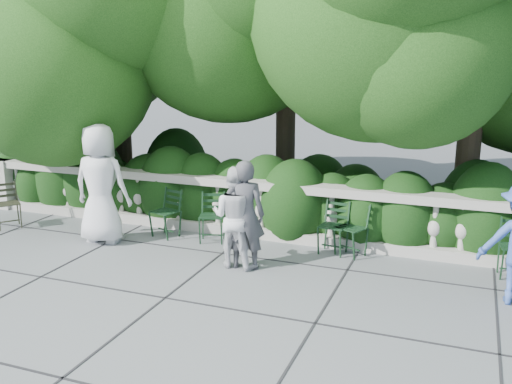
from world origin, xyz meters
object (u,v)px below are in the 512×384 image
(chair_b, at_px, (160,239))
(chair_weathered, at_px, (11,230))
(person_casual_man, at_px, (235,217))
(chair_e, at_px, (344,257))
(person_woman_grey, at_px, (245,215))
(chair_c, at_px, (211,244))
(person_businessman, at_px, (101,184))
(chair_d, at_px, (329,256))

(chair_b, distance_m, chair_weathered, 2.81)
(person_casual_man, bearing_deg, chair_e, -143.01)
(chair_b, xyz_separation_m, person_woman_grey, (1.85, -0.72, 0.81))
(person_woman_grey, relative_size, person_casual_man, 1.07)
(chair_c, height_order, chair_weathered, same)
(chair_b, bearing_deg, chair_weathered, -153.90)
(chair_b, relative_size, person_businessman, 0.42)
(chair_d, bearing_deg, person_woman_grey, -132.95)
(chair_weathered, bearing_deg, chair_c, -43.08)
(chair_e, relative_size, person_woman_grey, 0.52)
(chair_e, bearing_deg, person_casual_man, -123.49)
(chair_d, distance_m, chair_e, 0.24)
(chair_weathered, distance_m, person_businessman, 2.20)
(chair_b, relative_size, chair_weathered, 1.00)
(chair_d, bearing_deg, chair_weathered, -166.95)
(chair_b, relative_size, chair_d, 1.00)
(chair_b, bearing_deg, person_woman_grey, -5.46)
(chair_c, bearing_deg, person_casual_man, -61.07)
(chair_e, bearing_deg, chair_weathered, -148.94)
(chair_d, height_order, person_woman_grey, person_woman_grey)
(chair_e, distance_m, person_businessman, 4.12)
(chair_d, xyz_separation_m, person_casual_man, (-1.21, -0.89, 0.75))
(chair_e, bearing_deg, chair_c, -151.24)
(chair_c, distance_m, person_woman_grey, 1.44)
(chair_c, relative_size, person_businessman, 0.42)
(chair_c, distance_m, chair_e, 2.21)
(chair_d, xyz_separation_m, chair_weathered, (-5.67, -0.69, 0.00))
(chair_c, bearing_deg, person_businessman, 179.15)
(person_businessman, xyz_separation_m, person_casual_man, (2.50, -0.24, -0.24))
(chair_c, bearing_deg, chair_weathered, 171.42)
(chair_c, bearing_deg, chair_e, -12.23)
(chair_weathered, height_order, person_businessman, person_businessman)
(chair_d, xyz_separation_m, person_woman_grey, (-1.05, -0.91, 0.81))
(chair_b, xyz_separation_m, chair_c, (0.94, 0.04, 0.00))
(chair_b, height_order, chair_c, same)
(chair_weathered, xyz_separation_m, person_woman_grey, (4.62, -0.23, 0.81))
(chair_c, height_order, person_casual_man, person_casual_man)
(chair_b, height_order, person_casual_man, person_casual_man)
(person_woman_grey, height_order, person_casual_man, person_woman_grey)
(chair_b, height_order, chair_e, same)
(chair_b, height_order, chair_d, same)
(chair_b, distance_m, person_casual_man, 1.99)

